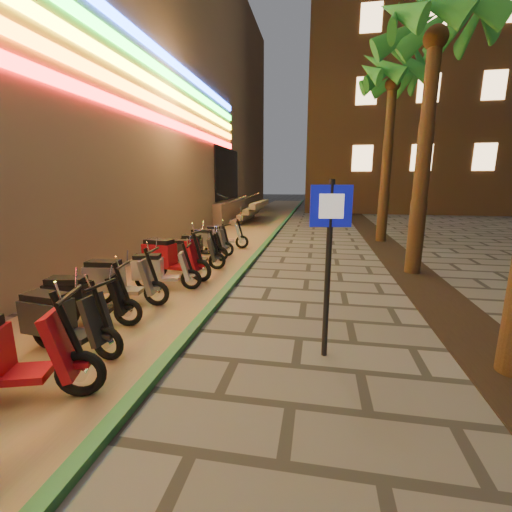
% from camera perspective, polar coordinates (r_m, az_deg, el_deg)
% --- Properties ---
extents(ground, '(120.00, 120.00, 0.00)m').
position_cam_1_polar(ground, '(3.66, -10.65, -29.46)').
color(ground, '#474442').
rests_on(ground, ground).
extents(parking_strip, '(3.40, 60.00, 0.01)m').
position_cam_1_polar(parking_strip, '(13.27, -5.84, 1.86)').
color(parking_strip, '#8C7251').
rests_on(parking_strip, ground).
extents(green_curb, '(0.18, 60.00, 0.10)m').
position_cam_1_polar(green_curb, '(12.89, 1.44, 1.81)').
color(green_curb, '#266736').
rests_on(green_curb, ground).
extents(planting_strip, '(1.20, 40.00, 0.02)m').
position_cam_1_polar(planting_strip, '(8.30, 27.82, -6.00)').
color(planting_strip, black).
rests_on(planting_strip, ground).
extents(apartment_block, '(18.00, 16.06, 25.00)m').
position_cam_1_polar(apartment_block, '(36.82, 25.35, 27.23)').
color(apartment_block, brown).
rests_on(apartment_block, ground).
extents(palm_c, '(2.97, 3.02, 6.91)m').
position_cam_1_polar(palm_c, '(10.39, 27.80, 29.65)').
color(palm_c, '#472D19').
rests_on(palm_c, ground).
extents(palm_d, '(2.97, 3.02, 7.16)m').
position_cam_1_polar(palm_d, '(15.15, 21.85, 25.04)').
color(palm_d, '#472D19').
rests_on(palm_d, ground).
extents(pedestrian_sign, '(0.54, 0.12, 2.45)m').
position_cam_1_polar(pedestrian_sign, '(4.63, 12.10, 1.70)').
color(pedestrian_sign, black).
rests_on(pedestrian_sign, ground).
extents(scooter_5, '(1.61, 0.62, 1.13)m').
position_cam_1_polar(scooter_5, '(5.67, -29.68, -9.28)').
color(scooter_5, black).
rests_on(scooter_5, ground).
extents(scooter_6, '(1.59, 0.67, 1.12)m').
position_cam_1_polar(scooter_6, '(6.50, -26.93, -6.38)').
color(scooter_6, black).
rests_on(scooter_6, ground).
extents(scooter_7, '(1.66, 0.61, 1.17)m').
position_cam_1_polar(scooter_7, '(7.30, -22.14, -3.76)').
color(scooter_7, black).
rests_on(scooter_7, ground).
extents(scooter_8, '(1.52, 0.72, 1.07)m').
position_cam_1_polar(scooter_8, '(8.00, -15.95, -2.26)').
color(scooter_8, black).
rests_on(scooter_8, ground).
extents(scooter_9, '(1.84, 0.76, 1.29)m').
position_cam_1_polar(scooter_9, '(8.83, -14.24, -0.15)').
color(scooter_9, black).
rests_on(scooter_9, ground).
extents(scooter_10, '(1.55, 0.67, 1.09)m').
position_cam_1_polar(scooter_10, '(9.66, -10.86, 0.53)').
color(scooter_10, black).
rests_on(scooter_10, ground).
extents(scooter_11, '(1.46, 0.51, 1.03)m').
position_cam_1_polar(scooter_11, '(10.70, -9.52, 1.60)').
color(scooter_11, black).
rests_on(scooter_11, ground).
extents(scooter_12, '(1.50, 0.77, 1.06)m').
position_cam_1_polar(scooter_12, '(11.61, -7.84, 2.58)').
color(scooter_12, black).
rests_on(scooter_12, ground).
extents(scooter_13, '(1.54, 0.77, 1.09)m').
position_cam_1_polar(scooter_13, '(12.45, -5.73, 3.34)').
color(scooter_13, black).
rests_on(scooter_13, ground).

